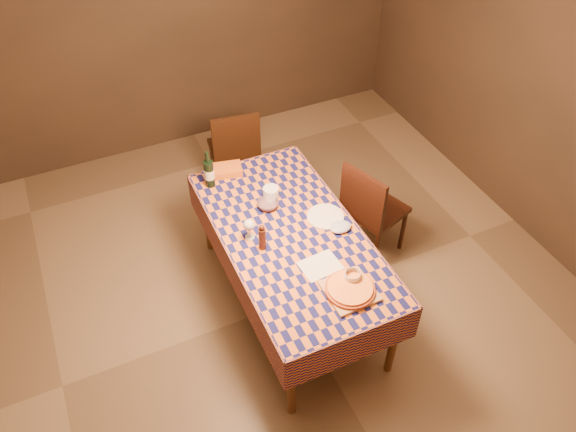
# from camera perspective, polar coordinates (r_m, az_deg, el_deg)

# --- Properties ---
(room) EXTENTS (5.00, 5.10, 2.70)m
(room) POSITION_cam_1_polar(r_m,az_deg,el_deg) (3.53, 0.34, 4.79)
(room) COLOR brown
(room) RESTS_ON ground
(dining_table) EXTENTS (0.94, 1.84, 0.77)m
(dining_table) POSITION_cam_1_polar(r_m,az_deg,el_deg) (3.97, 0.30, -2.61)
(dining_table) COLOR brown
(dining_table) RESTS_ON ground
(cutting_board) EXTENTS (0.31, 0.31, 0.02)m
(cutting_board) POSITION_cam_1_polar(r_m,az_deg,el_deg) (3.59, 6.29, -7.57)
(cutting_board) COLOR tan
(cutting_board) RESTS_ON dining_table
(pizza) EXTENTS (0.34, 0.34, 0.03)m
(pizza) POSITION_cam_1_polar(r_m,az_deg,el_deg) (3.57, 6.32, -7.32)
(pizza) COLOR #A7401B
(pizza) RESTS_ON cutting_board
(pepper_mill) EXTENTS (0.07, 0.07, 0.21)m
(pepper_mill) POSITION_cam_1_polar(r_m,az_deg,el_deg) (3.76, -2.63, -2.18)
(pepper_mill) COLOR #441E10
(pepper_mill) RESTS_ON dining_table
(bowl) EXTENTS (0.21, 0.21, 0.05)m
(bowl) POSITION_cam_1_polar(r_m,az_deg,el_deg) (4.10, -2.05, 1.16)
(bowl) COLOR #5B414C
(bowl) RESTS_ON dining_table
(wine_glass) EXTENTS (0.08, 0.08, 0.16)m
(wine_glass) POSITION_cam_1_polar(r_m,az_deg,el_deg) (3.82, -3.98, -0.99)
(wine_glass) COLOR silver
(wine_glass) RESTS_ON dining_table
(wine_bottle) EXTENTS (0.08, 0.08, 0.31)m
(wine_bottle) POSITION_cam_1_polar(r_m,az_deg,el_deg) (4.27, -8.01, 4.34)
(wine_bottle) COLOR black
(wine_bottle) RESTS_ON dining_table
(deli_tub) EXTENTS (0.15, 0.15, 0.10)m
(deli_tub) POSITION_cam_1_polar(r_m,az_deg,el_deg) (4.16, -1.75, 2.34)
(deli_tub) COLOR silver
(deli_tub) RESTS_ON dining_table
(takeout_container) EXTENTS (0.26, 0.20, 0.06)m
(takeout_container) POSITION_cam_1_polar(r_m,az_deg,el_deg) (4.42, -6.22, 4.67)
(takeout_container) COLOR #BA5918
(takeout_container) RESTS_ON dining_table
(white_plate) EXTENTS (0.29, 0.29, 0.02)m
(white_plate) POSITION_cam_1_polar(r_m,az_deg,el_deg) (4.04, 3.82, -0.07)
(white_plate) COLOR silver
(white_plate) RESTS_ON dining_table
(tumbler) EXTENTS (0.12, 0.12, 0.09)m
(tumbler) POSITION_cam_1_polar(r_m,az_deg,el_deg) (3.62, 6.56, -6.22)
(tumbler) COLOR silver
(tumbler) RESTS_ON dining_table
(flour_patch) EXTENTS (0.27, 0.22, 0.00)m
(flour_patch) POSITION_cam_1_polar(r_m,az_deg,el_deg) (3.72, 3.30, -5.04)
(flour_patch) COLOR silver
(flour_patch) RESTS_ON dining_table
(flour_bag) EXTENTS (0.19, 0.16, 0.05)m
(flour_bag) POSITION_cam_1_polar(r_m,az_deg,el_deg) (3.95, 5.36, -1.11)
(flour_bag) COLOR #A6ADD4
(flour_bag) RESTS_ON dining_table
(chair_far) EXTENTS (0.48, 0.48, 0.93)m
(chair_far) POSITION_cam_1_polar(r_m,az_deg,el_deg) (5.10, -5.41, 6.85)
(chair_far) COLOR black
(chair_far) RESTS_ON ground
(chair_right) EXTENTS (0.54, 0.54, 0.93)m
(chair_right) POSITION_cam_1_polar(r_m,az_deg,el_deg) (4.52, 8.32, 0.83)
(chair_right) COLOR black
(chair_right) RESTS_ON ground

